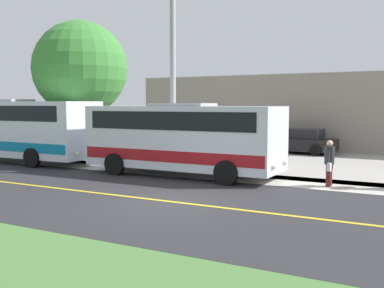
% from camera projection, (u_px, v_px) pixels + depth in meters
% --- Properties ---
extents(ground_plane, '(120.00, 120.00, 0.00)m').
position_uv_depth(ground_plane, '(168.00, 201.00, 13.49)').
color(ground_plane, '#477238').
extents(road_surface, '(8.00, 100.00, 0.01)m').
position_uv_depth(road_surface, '(168.00, 201.00, 13.49)').
color(road_surface, '#28282B').
rests_on(road_surface, ground).
extents(sidewalk, '(2.40, 100.00, 0.01)m').
position_uv_depth(sidewalk, '(236.00, 177.00, 18.05)').
color(sidewalk, '#B2ADA3').
rests_on(sidewalk, ground).
extents(parking_lot_surface, '(14.00, 36.00, 0.01)m').
position_uv_depth(parking_lot_surface, '(346.00, 161.00, 22.95)').
color(parking_lot_surface, '#9E9991').
rests_on(parking_lot_surface, ground).
extents(road_centre_line, '(0.16, 100.00, 0.00)m').
position_uv_depth(road_centre_line, '(168.00, 201.00, 13.49)').
color(road_centre_line, gold).
rests_on(road_centre_line, ground).
extents(shuttle_bus_front, '(2.72, 8.09, 2.92)m').
position_uv_depth(shuttle_bus_front, '(183.00, 136.00, 18.28)').
color(shuttle_bus_front, silver).
rests_on(shuttle_bus_front, ground).
extents(transit_bus_rear, '(2.70, 11.41, 3.13)m').
position_uv_depth(transit_bus_rear, '(1.00, 127.00, 23.30)').
color(transit_bus_rear, silver).
rests_on(transit_bus_rear, ground).
extents(pedestrian_waiting, '(0.72, 0.34, 1.63)m').
position_uv_depth(pedestrian_waiting, '(329.00, 162.00, 15.84)').
color(pedestrian_waiting, '#4C1919').
rests_on(pedestrian_waiting, ground).
extents(street_light_pole, '(1.97, 0.24, 7.72)m').
position_uv_depth(street_light_pole, '(171.00, 70.00, 18.69)').
color(street_light_pole, '#9E9EA3').
rests_on(street_light_pole, ground).
extents(parked_car_near, '(2.25, 4.51, 1.45)m').
position_uv_depth(parked_car_near, '(298.00, 142.00, 26.73)').
color(parked_car_near, black).
rests_on(parked_car_near, ground).
extents(tree_curbside, '(5.03, 5.03, 7.29)m').
position_uv_depth(tree_curbside, '(80.00, 69.00, 24.24)').
color(tree_curbside, '#4C3826').
rests_on(tree_curbside, ground).
extents(commercial_building, '(10.00, 23.25, 4.76)m').
position_uv_depth(commercial_building, '(323.00, 111.00, 32.14)').
color(commercial_building, gray).
rests_on(commercial_building, ground).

